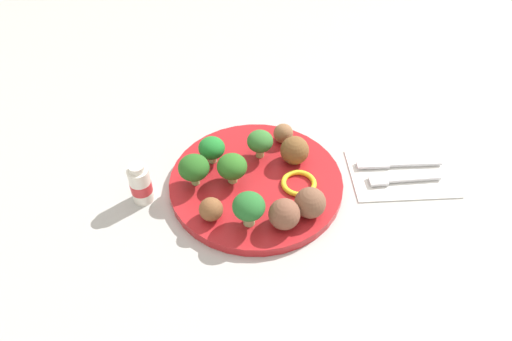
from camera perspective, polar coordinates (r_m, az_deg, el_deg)
name	(u,v)px	position (r m, az deg, el deg)	size (l,w,h in m)	color
ground_plane	(256,186)	(0.78, 0.00, -1.88)	(4.00, 4.00, 0.00)	#B2B2AD
plate	(256,183)	(0.77, 0.00, -1.47)	(0.28, 0.28, 0.02)	red
broccoli_floret_near_rim	(249,207)	(0.68, -0.87, -4.40)	(0.05, 0.05, 0.06)	#A0C07C
broccoli_floret_mid_right	(232,167)	(0.74, -2.89, 0.44)	(0.05, 0.05, 0.05)	#9EC16D
broccoli_floret_front_right	(260,142)	(0.79, 0.49, 3.47)	(0.04, 0.04, 0.05)	#A6BB70
broccoli_floret_back_right	(212,148)	(0.78, -5.33, 2.66)	(0.04, 0.04, 0.05)	#A7C481
broccoli_floret_center	(194,169)	(0.74, -7.46, 0.12)	(0.05, 0.05, 0.05)	#8ED073
meatball_far_rim	(310,203)	(0.71, 6.50, -3.86)	(0.05, 0.05, 0.05)	brown
meatball_back_right	(295,150)	(0.78, 4.64, 2.42)	(0.05, 0.05, 0.05)	brown
meatball_center	(211,209)	(0.70, -5.41, -4.65)	(0.04, 0.04, 0.04)	brown
meatball_mid_left	(284,214)	(0.69, 3.42, -5.25)	(0.05, 0.05, 0.05)	brown
meatball_near_rim	(283,133)	(0.83, 3.29, 4.45)	(0.03, 0.03, 0.03)	brown
pepper_ring_front_right	(299,183)	(0.76, 5.15, -1.52)	(0.06, 0.06, 0.01)	yellow
napkin	(401,173)	(0.83, 17.01, -0.28)	(0.17, 0.12, 0.01)	white
fork	(400,179)	(0.81, 16.91, -0.96)	(0.12, 0.02, 0.01)	silver
knife	(395,163)	(0.84, 16.30, 0.82)	(0.15, 0.02, 0.01)	silver
yogurt_bottle	(141,184)	(0.76, -13.66, -1.63)	(0.03, 0.03, 0.07)	white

